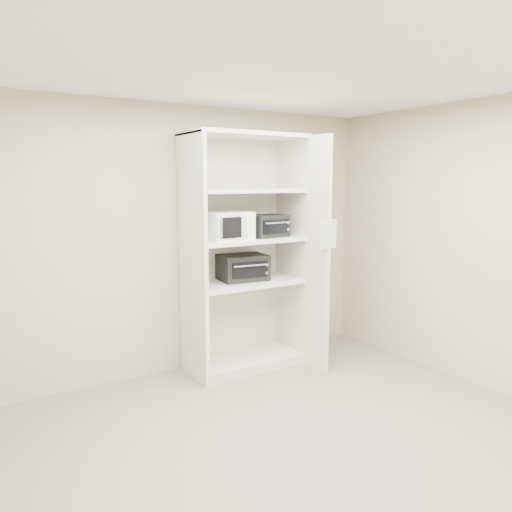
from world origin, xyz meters
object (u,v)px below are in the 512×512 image
toaster_oven_upper (266,226)px  shelving_unit (249,260)px  microwave (226,226)px  toaster_oven_lower (243,267)px

toaster_oven_upper → shelving_unit: bearing=162.5°
microwave → toaster_oven_upper: 0.49m
toaster_oven_upper → toaster_oven_lower: size_ratio=0.83×
shelving_unit → microwave: 0.48m
microwave → toaster_oven_lower: (0.25, 0.11, -0.46)m
shelving_unit → toaster_oven_lower: size_ratio=5.04×
shelving_unit → toaster_oven_lower: 0.10m
toaster_oven_upper → toaster_oven_lower: bearing=151.5°
shelving_unit → toaster_oven_upper: shelving_unit is taller
microwave → toaster_oven_lower: 0.53m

